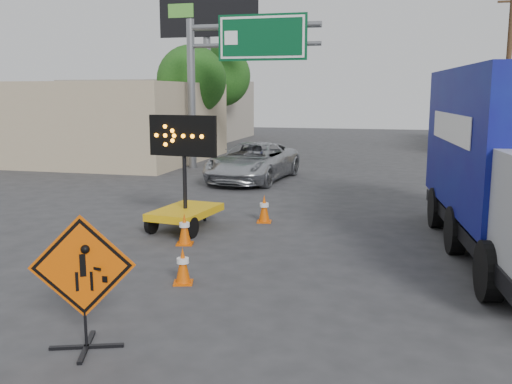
% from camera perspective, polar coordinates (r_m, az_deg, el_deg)
% --- Properties ---
extents(ground, '(100.00, 100.00, 0.00)m').
position_cam_1_polar(ground, '(8.55, -8.18, -14.34)').
color(ground, '#2D2D30').
rests_on(ground, ground).
extents(storefront_left_near, '(14.00, 10.00, 4.00)m').
position_cam_1_polar(storefront_left_near, '(32.13, -17.80, 6.75)').
color(storefront_left_near, tan).
rests_on(storefront_left_near, ground).
extents(storefront_left_far, '(12.00, 10.00, 4.40)m').
position_cam_1_polar(storefront_left_far, '(44.98, -9.35, 8.11)').
color(storefront_left_far, gray).
rests_on(storefront_left_far, ground).
extents(highway_gantry, '(6.18, 0.38, 6.90)m').
position_cam_1_polar(highway_gantry, '(26.28, -2.24, 13.32)').
color(highway_gantry, slate).
rests_on(highway_gantry, ground).
extents(billboard, '(6.10, 0.54, 9.85)m').
position_cam_1_polar(billboard, '(35.18, -4.79, 16.15)').
color(billboard, slate).
rests_on(billboard, ground).
extents(utility_pole_far, '(1.80, 0.26, 9.00)m').
position_cam_1_polar(utility_pole_far, '(31.59, 23.89, 11.22)').
color(utility_pole_far, '#442F1D').
rests_on(utility_pole_far, ground).
extents(tree_left_near, '(3.71, 3.71, 6.03)m').
position_cam_1_polar(tree_left_near, '(31.21, -6.46, 11.05)').
color(tree_left_near, '#442F1D').
rests_on(tree_left_near, ground).
extents(tree_left_far, '(4.10, 4.10, 6.66)m').
position_cam_1_polar(tree_left_far, '(39.10, -3.62, 11.48)').
color(tree_left_far, '#442F1D').
rests_on(tree_left_far, ground).
extents(construction_sign, '(1.35, 0.97, 1.90)m').
position_cam_1_polar(construction_sign, '(8.17, -16.91, -8.36)').
color(construction_sign, black).
rests_on(construction_sign, ground).
extents(arrow_board, '(1.86, 2.21, 2.95)m').
position_cam_1_polar(arrow_board, '(14.79, -7.09, -1.24)').
color(arrow_board, '#DCA40C').
rests_on(arrow_board, ground).
extents(pickup_truck, '(3.08, 5.73, 1.53)m').
position_cam_1_polar(pickup_truck, '(22.88, -0.29, 3.03)').
color(pickup_truck, '#B0B2B7').
rests_on(pickup_truck, ground).
extents(cone_a, '(0.44, 0.44, 0.69)m').
position_cam_1_polar(cone_a, '(10.71, -7.33, -7.30)').
color(cone_a, '#D54F04').
rests_on(cone_a, ground).
extents(cone_b, '(0.45, 0.45, 0.74)m').
position_cam_1_polar(cone_b, '(13.40, -7.16, -3.68)').
color(cone_b, '#D54F04').
rests_on(cone_b, ground).
extents(cone_c, '(0.44, 0.44, 0.76)m').
position_cam_1_polar(cone_c, '(15.56, 0.83, -1.67)').
color(cone_c, '#D54F04').
rests_on(cone_c, ground).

